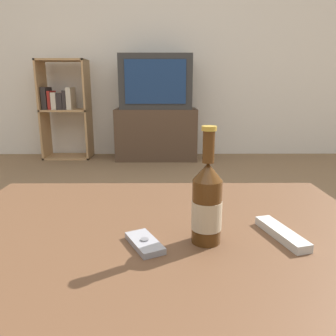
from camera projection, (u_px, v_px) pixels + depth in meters
name	position (u px, v px, depth m)	size (l,w,h in m)	color
back_wall	(164.00, 36.00, 3.54)	(8.00, 0.05, 2.60)	silver
coffee_table	(159.00, 250.00, 0.83)	(1.11, 0.80, 0.43)	brown
tv_stand	(156.00, 134.00, 3.53)	(0.86, 0.39, 0.54)	#4C3828
television	(156.00, 82.00, 3.39)	(0.73, 0.39, 0.54)	#2D2D2D
bookshelf	(63.00, 106.00, 3.50)	(0.50, 0.30, 1.04)	tan
beer_bottle	(207.00, 204.00, 0.73)	(0.07, 0.07, 0.27)	#47280F
cell_phone	(145.00, 243.00, 0.73)	(0.10, 0.13, 0.02)	gray
remote_control	(281.00, 233.00, 0.78)	(0.08, 0.18, 0.02)	beige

